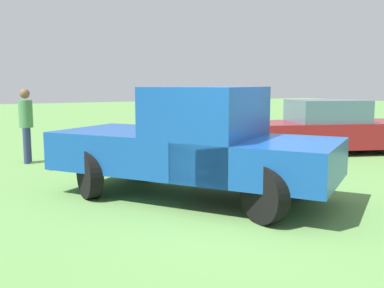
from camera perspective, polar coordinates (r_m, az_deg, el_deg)
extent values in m
plane|color=#5B8C47|center=(6.81, 5.63, -8.27)|extent=(80.00, 80.00, 0.00)
cylinder|color=black|center=(7.47, -13.12, -3.74)|extent=(0.83, 0.22, 0.83)
cylinder|color=black|center=(8.74, -6.41, -1.93)|extent=(0.83, 0.22, 0.83)
cylinder|color=black|center=(6.05, 9.34, -6.33)|extent=(0.83, 0.22, 0.83)
cylinder|color=black|center=(7.56, 12.97, -3.60)|extent=(0.83, 0.22, 0.83)
cube|color=#144799|center=(7.98, -9.02, -0.42)|extent=(2.61, 2.61, 0.64)
cube|color=#144799|center=(7.09, 2.02, 1.75)|extent=(2.29, 2.41, 1.40)
cube|color=slate|center=(7.06, 2.04, 5.30)|extent=(2.02, 2.16, 0.48)
cube|color=#144799|center=(6.81, 9.16, -1.99)|extent=(2.92, 2.82, 0.60)
cube|color=silver|center=(8.55, -13.74, -1.77)|extent=(1.11, 1.59, 0.16)
cylinder|color=black|center=(14.13, 21.53, 0.84)|extent=(0.62, 0.20, 0.62)
cylinder|color=black|center=(12.92, 10.61, 0.65)|extent=(0.62, 0.20, 0.62)
cylinder|color=black|center=(11.53, 13.12, -0.27)|extent=(0.62, 0.20, 0.62)
cube|color=maroon|center=(12.77, 17.79, 1.25)|extent=(3.17, 4.65, 0.68)
cube|color=slate|center=(12.63, 17.03, 4.12)|extent=(2.12, 2.32, 0.60)
cylinder|color=navy|center=(11.33, -20.44, -0.09)|extent=(0.14, 0.14, 0.86)
cylinder|color=navy|center=(11.13, -20.66, -0.22)|extent=(0.14, 0.14, 0.86)
cylinder|color=#477F4C|center=(11.16, -20.73, 3.67)|extent=(0.42, 0.42, 0.64)
sphere|color=brown|center=(11.14, -20.85, 6.12)|extent=(0.23, 0.23, 0.23)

